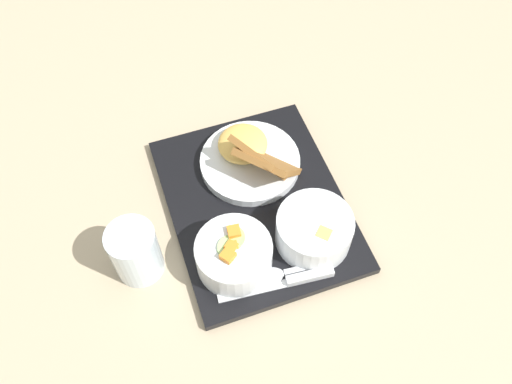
{
  "coord_description": "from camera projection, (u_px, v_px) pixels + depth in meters",
  "views": [
    {
      "loc": [
        -0.45,
        0.21,
        0.81
      ],
      "look_at": [
        0.0,
        0.0,
        0.05
      ],
      "focal_mm": 38.0,
      "sensor_mm": 36.0,
      "label": 1
    }
  ],
  "objects": [
    {
      "name": "spoon",
      "position": [
        279.0,
        274.0,
        0.86
      ],
      "size": [
        0.05,
        0.14,
        0.01
      ],
      "rotation": [
        0.0,
        0.0,
        1.37
      ],
      "color": "silver",
      "rests_on": "serving_tray"
    },
    {
      "name": "bowl_soup",
      "position": [
        314.0,
        229.0,
        0.87
      ],
      "size": [
        0.12,
        0.12,
        0.06
      ],
      "color": "silver",
      "rests_on": "serving_tray"
    },
    {
      "name": "knife",
      "position": [
        297.0,
        279.0,
        0.85
      ],
      "size": [
        0.05,
        0.19,
        0.01
      ],
      "rotation": [
        0.0,
        0.0,
        1.38
      ],
      "color": "silver",
      "rests_on": "serving_tray"
    },
    {
      "name": "serving_tray",
      "position": [
        256.0,
        204.0,
        0.95
      ],
      "size": [
        0.4,
        0.33,
        0.02
      ],
      "color": "black",
      "rests_on": "ground_plane"
    },
    {
      "name": "plate_main",
      "position": [
        251.0,
        157.0,
        0.96
      ],
      "size": [
        0.19,
        0.18,
        0.09
      ],
      "color": "silver",
      "rests_on": "serving_tray"
    },
    {
      "name": "glass_water",
      "position": [
        136.0,
        254.0,
        0.85
      ],
      "size": [
        0.08,
        0.08,
        0.1
      ],
      "color": "silver",
      "rests_on": "ground_plane"
    },
    {
      "name": "ground_plane",
      "position": [
        256.0,
        206.0,
        0.95
      ],
      "size": [
        4.0,
        4.0,
        0.0
      ],
      "primitive_type": "plane",
      "color": "tan"
    },
    {
      "name": "bowl_salad",
      "position": [
        234.0,
        254.0,
        0.85
      ],
      "size": [
        0.12,
        0.12,
        0.07
      ],
      "color": "silver",
      "rests_on": "serving_tray"
    }
  ]
}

